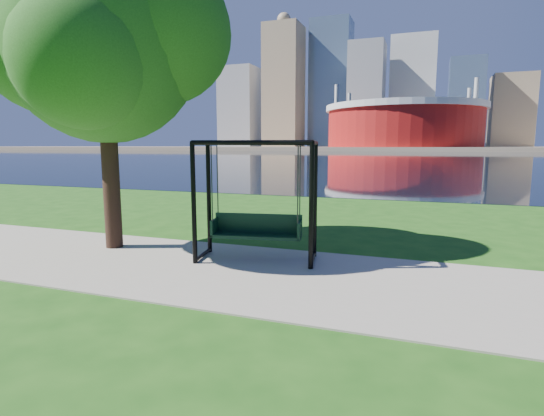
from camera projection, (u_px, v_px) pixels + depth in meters
The scene contains 8 objects.
ground at pixel (260, 267), 8.69m from camera, with size 900.00×900.00×0.00m, color #1E5114.
path at pixel (250, 273), 8.22m from camera, with size 120.00×4.00×0.03m, color #9E937F.
river at pixel (414, 156), 103.49m from camera, with size 900.00×180.00×0.02m, color black.
far_bank at pixel (423, 148), 292.95m from camera, with size 900.00×228.00×2.00m, color #937F60.
stadium at pixel (403, 124), 228.44m from camera, with size 83.00×83.00×32.00m.
skyline at pixel (420, 99), 301.80m from camera, with size 392.00×66.00×96.50m.
swing at pixel (257, 204), 8.99m from camera, with size 2.66×1.52×2.57m.
park_tree at pixel (103, 42), 9.67m from camera, with size 5.56×5.02×6.91m.
Camera 1 is at (3.13, -7.83, 2.45)m, focal length 28.00 mm.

